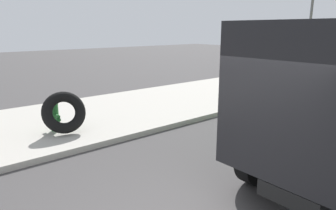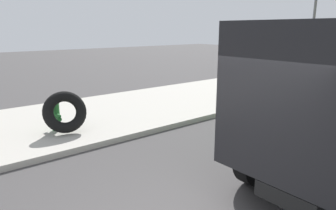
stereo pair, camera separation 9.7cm
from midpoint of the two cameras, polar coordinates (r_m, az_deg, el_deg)
The scene contains 4 objects.
sidewalk_curb at distance 9.88m, azimuth -24.00°, elevation -3.85°, with size 36.00×5.00×0.15m, color #ADA89E.
fire_hydrant at distance 8.98m, azimuth -20.48°, elevation -1.45°, with size 0.25×0.57×0.92m.
loose_tire at distance 8.66m, azimuth -18.94°, elevation -1.29°, with size 1.14×1.14×0.28m, color black.
street_light_pole at distance 16.42m, azimuth 24.54°, elevation 13.15°, with size 0.12×0.12×5.71m, color #595B5E.
Camera 1 is at (-2.44, -2.63, 2.90)m, focal length 33.06 mm.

